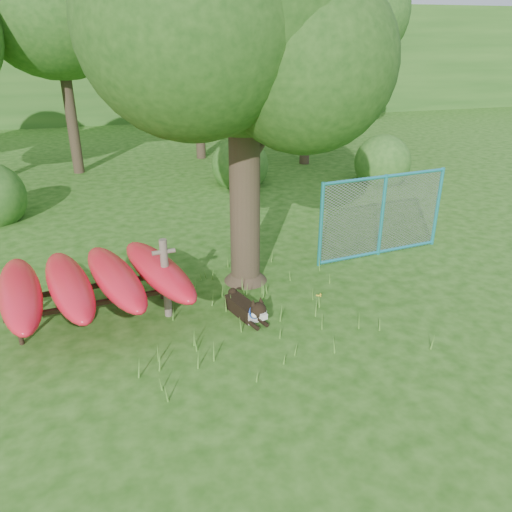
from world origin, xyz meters
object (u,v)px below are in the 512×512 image
object	(u,v)px
oak_tree	(240,17)
husky_dog	(248,309)
kayak_rack	(92,281)
fence_section	(382,216)

from	to	relation	value
oak_tree	husky_dog	world-z (taller)	oak_tree
oak_tree	kayak_rack	distance (m)	4.84
oak_tree	kayak_rack	xyz separation A→B (m)	(-2.73, -0.72, -3.93)
husky_dog	kayak_rack	bearing A→B (deg)	146.84
kayak_rack	husky_dog	distance (m)	2.58
kayak_rack	husky_dog	bearing A→B (deg)	-21.65
fence_section	husky_dog	bearing A→B (deg)	-159.23
oak_tree	kayak_rack	size ratio (longest dim) A/B	2.07
oak_tree	husky_dog	size ratio (longest dim) A/B	6.08
kayak_rack	fence_section	size ratio (longest dim) A/B	1.11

